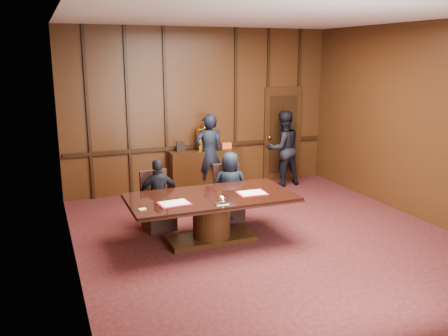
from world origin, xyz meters
name	(u,v)px	position (x,y,z in m)	size (l,w,h in m)	color
room	(276,134)	(0.07, 0.14, 1.72)	(7.00, 7.04, 3.50)	black
sideboard	(205,168)	(0.00, 3.26, 0.49)	(1.60, 0.45, 1.54)	black
conference_table	(211,211)	(-0.90, 0.42, 0.51)	(2.62, 1.32, 0.76)	black
folder_left	(174,203)	(-1.56, 0.22, 0.77)	(0.49, 0.37, 0.02)	#A60F24
folder_right	(252,193)	(-0.26, 0.28, 0.77)	(0.47, 0.35, 0.02)	#A60F24
inkstand	(222,200)	(-0.90, -0.03, 0.81)	(0.20, 0.14, 0.12)	white
notepad	(142,209)	(-2.06, 0.12, 0.77)	(0.10, 0.07, 0.01)	#F9DC7A
chair_left	(158,212)	(-1.55, 1.29, 0.29)	(0.54, 0.54, 0.99)	black
chair_right	(229,203)	(-0.25, 1.29, 0.29)	(0.53, 0.53, 0.99)	black
signatory_left	(159,195)	(-1.55, 1.22, 0.62)	(0.72, 0.30, 1.23)	black
signatory_right	(230,187)	(-0.25, 1.22, 0.63)	(0.62, 0.40, 1.26)	black
witness_left	(209,153)	(0.03, 3.10, 0.85)	(0.62, 0.41, 1.71)	black
witness_right	(283,148)	(1.77, 2.99, 0.85)	(0.83, 0.65, 1.71)	black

